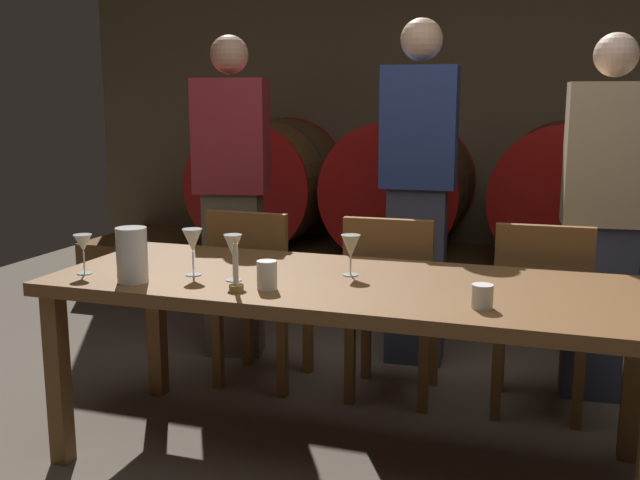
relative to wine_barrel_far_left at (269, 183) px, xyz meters
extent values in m
cube|color=brown|center=(1.45, 0.55, 0.60)|extent=(6.09, 0.24, 2.84)
cube|color=brown|center=(1.45, 0.00, -0.63)|extent=(5.48, 0.90, 0.39)
cylinder|color=brown|center=(0.00, 0.00, 0.00)|extent=(0.86, 0.78, 0.86)
cylinder|color=#9E1411|center=(0.00, -0.41, 0.00)|extent=(0.87, 0.03, 0.87)
cylinder|color=#9E1411|center=(0.00, 0.41, 0.00)|extent=(0.87, 0.03, 0.87)
cylinder|color=#2D2D33|center=(0.00, 0.00, 0.00)|extent=(0.87, 0.04, 0.87)
cylinder|color=#513319|center=(0.93, 0.00, 0.00)|extent=(0.86, 0.78, 0.86)
cylinder|color=#9E1411|center=(0.93, -0.41, 0.00)|extent=(0.87, 0.03, 0.87)
cylinder|color=#9E1411|center=(0.93, 0.41, 0.00)|extent=(0.87, 0.03, 0.87)
cylinder|color=#2D2D33|center=(0.93, 0.00, 0.00)|extent=(0.87, 0.04, 0.87)
cylinder|color=#513319|center=(1.96, 0.00, 0.00)|extent=(0.86, 0.78, 0.86)
cylinder|color=maroon|center=(1.96, -0.41, 0.00)|extent=(0.87, 0.03, 0.87)
cylinder|color=maroon|center=(1.96, 0.41, 0.00)|extent=(0.87, 0.03, 0.87)
cylinder|color=#2D2D33|center=(1.96, 0.00, 0.00)|extent=(0.87, 0.04, 0.87)
cube|color=brown|center=(1.21, -2.17, -0.12)|extent=(2.25, 0.84, 0.05)
cube|color=brown|center=(0.16, -2.53, -0.48)|extent=(0.07, 0.07, 0.68)
cube|color=brown|center=(0.16, -1.81, -0.48)|extent=(0.07, 0.07, 0.68)
cube|color=brown|center=(2.25, -1.81, -0.48)|extent=(0.07, 0.07, 0.68)
cube|color=brown|center=(0.58, -1.48, -0.38)|extent=(0.41, 0.41, 0.04)
cube|color=brown|center=(0.57, -1.66, -0.15)|extent=(0.40, 0.05, 0.42)
cube|color=brown|center=(0.75, -1.31, -0.61)|extent=(0.05, 0.05, 0.42)
cube|color=brown|center=(0.41, -1.31, -0.61)|extent=(0.05, 0.05, 0.42)
cube|color=brown|center=(0.74, -1.65, -0.61)|extent=(0.05, 0.05, 0.42)
cube|color=brown|center=(0.40, -1.65, -0.61)|extent=(0.05, 0.05, 0.42)
cube|color=brown|center=(1.23, -1.46, -0.38)|extent=(0.42, 0.42, 0.04)
cube|color=brown|center=(1.24, -1.64, -0.15)|extent=(0.40, 0.06, 0.42)
cube|color=brown|center=(1.39, -1.28, -0.61)|extent=(0.05, 0.05, 0.42)
cube|color=brown|center=(1.05, -1.29, -0.61)|extent=(0.05, 0.05, 0.42)
cube|color=brown|center=(1.41, -1.62, -0.61)|extent=(0.05, 0.05, 0.42)
cube|color=brown|center=(1.07, -1.63, -0.61)|extent=(0.05, 0.05, 0.42)
cube|color=brown|center=(1.89, -1.42, -0.38)|extent=(0.42, 0.42, 0.04)
cube|color=brown|center=(1.90, -1.60, -0.15)|extent=(0.40, 0.06, 0.42)
cube|color=brown|center=(2.05, -1.24, -0.61)|extent=(0.05, 0.05, 0.42)
cube|color=brown|center=(1.71, -1.26, -0.61)|extent=(0.05, 0.05, 0.42)
cube|color=brown|center=(2.06, -1.58, -0.61)|extent=(0.05, 0.05, 0.42)
cube|color=brown|center=(1.72, -1.60, -0.61)|extent=(0.05, 0.05, 0.42)
cube|color=brown|center=(0.26, -1.15, -0.37)|extent=(0.34, 0.26, 0.90)
cube|color=maroon|center=(0.26, -1.15, 0.38)|extent=(0.42, 0.32, 0.60)
sphere|color=tan|center=(0.26, -1.15, 0.80)|extent=(0.20, 0.20, 0.20)
cube|color=#33384C|center=(1.23, -0.95, -0.35)|extent=(0.31, 0.22, 0.94)
cube|color=navy|center=(1.23, -0.95, 0.43)|extent=(0.40, 0.27, 0.62)
sphere|color=#D8A884|center=(1.23, -0.95, 0.87)|extent=(0.21, 0.21, 0.21)
cube|color=#33384C|center=(2.14, -1.16, -0.41)|extent=(0.32, 0.22, 0.83)
cube|color=tan|center=(2.14, -1.16, 0.33)|extent=(0.40, 0.27, 0.64)
sphere|color=beige|center=(2.14, -1.16, 0.76)|extent=(0.19, 0.19, 0.19)
cylinder|color=olive|center=(0.89, -2.46, -0.08)|extent=(0.05, 0.05, 0.02)
cylinder|color=#EDE5CC|center=(0.89, -2.46, 0.01)|extent=(0.02, 0.02, 0.15)
cone|color=yellow|center=(0.89, -2.46, 0.09)|extent=(0.01, 0.01, 0.02)
cylinder|color=white|center=(0.46, -2.45, 0.01)|extent=(0.11, 0.11, 0.20)
cylinder|color=silver|center=(0.21, -2.39, -0.09)|extent=(0.06, 0.06, 0.00)
cylinder|color=silver|center=(0.21, -2.39, -0.05)|extent=(0.01, 0.01, 0.08)
cone|color=silver|center=(0.21, -2.39, 0.03)|extent=(0.07, 0.07, 0.07)
cylinder|color=white|center=(0.62, -2.28, -0.09)|extent=(0.06, 0.06, 0.00)
cylinder|color=white|center=(0.62, -2.28, -0.04)|extent=(0.01, 0.01, 0.09)
cone|color=white|center=(0.62, -2.28, 0.04)|extent=(0.08, 0.08, 0.09)
cylinder|color=silver|center=(0.81, -2.31, -0.09)|extent=(0.06, 0.06, 0.00)
cylinder|color=silver|center=(0.81, -2.31, -0.05)|extent=(0.01, 0.01, 0.08)
cone|color=silver|center=(0.81, -2.31, 0.04)|extent=(0.07, 0.07, 0.09)
cylinder|color=silver|center=(1.20, -2.09, -0.09)|extent=(0.06, 0.06, 0.00)
cylinder|color=silver|center=(1.20, -2.09, -0.06)|extent=(0.01, 0.01, 0.07)
cone|color=silver|center=(1.20, -2.09, 0.02)|extent=(0.07, 0.07, 0.09)
cylinder|color=white|center=(0.98, -2.39, -0.04)|extent=(0.07, 0.07, 0.10)
cylinder|color=white|center=(1.73, -2.39, -0.05)|extent=(0.07, 0.07, 0.08)
camera|label=1|loc=(1.97, -4.78, 0.58)|focal=41.94mm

